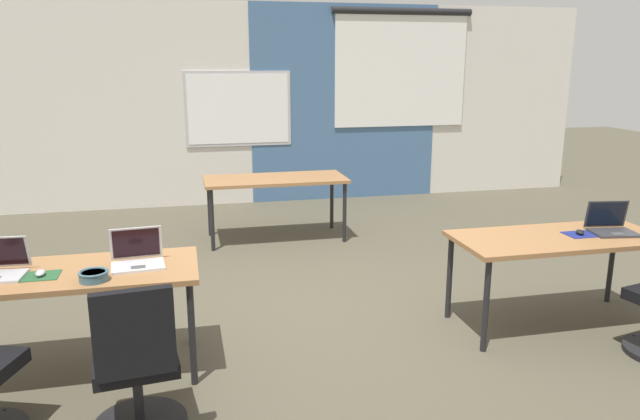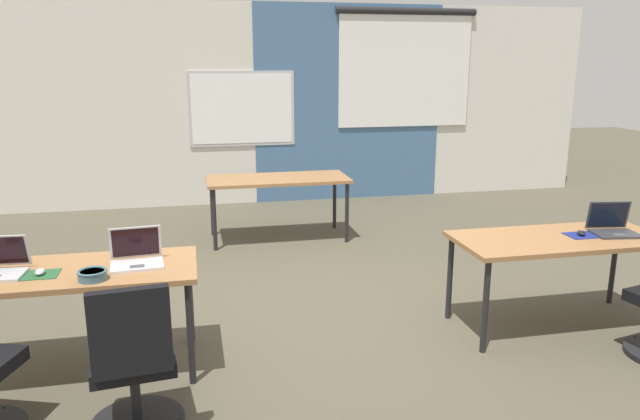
# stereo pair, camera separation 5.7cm
# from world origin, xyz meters

# --- Properties ---
(ground_plane) EXTENTS (24.00, 24.00, 0.00)m
(ground_plane) POSITION_xyz_m (0.00, 0.00, 0.00)
(ground_plane) COLOR #4C4738
(back_wall_assembly) EXTENTS (10.00, 0.27, 2.80)m
(back_wall_assembly) POSITION_xyz_m (0.05, 4.20, 1.41)
(back_wall_assembly) COLOR silver
(back_wall_assembly) RESTS_ON ground
(desk_near_left) EXTENTS (1.60, 0.70, 0.72)m
(desk_near_left) POSITION_xyz_m (-1.75, -0.60, 0.66)
(desk_near_left) COLOR olive
(desk_near_left) RESTS_ON ground
(desk_near_right) EXTENTS (1.60, 0.70, 0.72)m
(desk_near_right) POSITION_xyz_m (1.75, -0.60, 0.66)
(desk_near_right) COLOR olive
(desk_near_right) RESTS_ON ground
(desk_far_center) EXTENTS (1.60, 0.70, 0.72)m
(desk_far_center) POSITION_xyz_m (0.00, 2.20, 0.66)
(desk_far_center) COLOR olive
(desk_far_center) RESTS_ON ground
(laptop_near_right_end) EXTENTS (0.37, 0.32, 0.24)m
(laptop_near_right_end) POSITION_xyz_m (2.20, -0.60, 0.77)
(laptop_near_right_end) COLOR #333338
(laptop_near_right_end) RESTS_ON desk_near_right
(mousepad_near_right_end) EXTENTS (0.22, 0.19, 0.00)m
(mousepad_near_right_end) POSITION_xyz_m (1.92, -0.60, 0.72)
(mousepad_near_right_end) COLOR navy
(mousepad_near_right_end) RESTS_ON desk_near_right
(mouse_near_right_end) EXTENTS (0.09, 0.11, 0.03)m
(mouse_near_right_end) POSITION_xyz_m (1.92, -0.60, 0.74)
(mouse_near_right_end) COLOR black
(mouse_near_right_end) RESTS_ON mousepad_near_right_end
(mousepad_near_left_end) EXTENTS (0.22, 0.19, 0.00)m
(mousepad_near_left_end) POSITION_xyz_m (-1.90, -0.67, 0.72)
(mousepad_near_left_end) COLOR #23512D
(mousepad_near_left_end) RESTS_ON desk_near_left
(mouse_near_left_end) EXTENTS (0.06, 0.10, 0.03)m
(mouse_near_left_end) POSITION_xyz_m (-1.90, -0.67, 0.74)
(mouse_near_left_end) COLOR #B2B2B7
(mouse_near_left_end) RESTS_ON mousepad_near_left_end
(laptop_near_left_inner) EXTENTS (0.35, 0.30, 0.24)m
(laptop_near_left_inner) POSITION_xyz_m (-1.33, -0.58, 0.77)
(laptop_near_left_inner) COLOR silver
(laptop_near_left_inner) RESTS_ON desk_near_left
(chair_near_left_inner) EXTENTS (0.52, 0.56, 0.92)m
(chair_near_left_inner) POSITION_xyz_m (-1.31, -1.39, 0.38)
(chair_near_left_inner) COLOR black
(chair_near_left_inner) RESTS_ON ground
(snack_bowl) EXTENTS (0.18, 0.18, 0.06)m
(snack_bowl) POSITION_xyz_m (-1.57, -0.82, 0.76)
(snack_bowl) COLOR #3D6070
(snack_bowl) RESTS_ON desk_near_left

